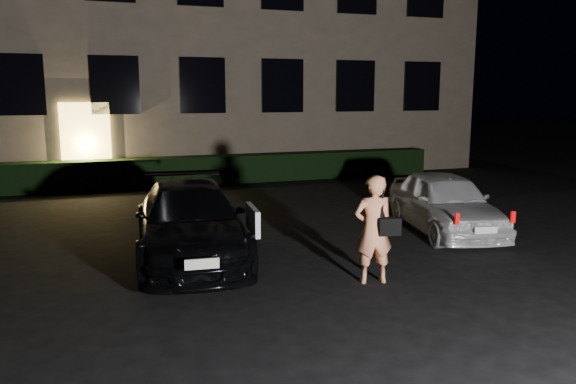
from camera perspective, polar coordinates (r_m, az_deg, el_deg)
name	(u,v)px	position (r m, az deg, el deg)	size (l,w,h in m)	color
ground	(355,299)	(7.85, 6.86, -10.76)	(80.00, 80.00, 0.00)	black
building	(180,4)	(22.05, -10.88, 18.28)	(20.00, 8.11, 12.00)	brown
hedge	(208,170)	(17.55, -8.17, 2.24)	(15.00, 0.70, 0.85)	black
sedan	(190,221)	(9.70, -9.92, -2.91)	(2.14, 4.50, 1.25)	black
hatch	(445,202)	(11.72, 15.65, -1.00)	(2.11, 3.78, 1.22)	silver
man	(374,229)	(8.32, 8.71, -3.75)	(0.67, 0.46, 1.61)	#F79566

